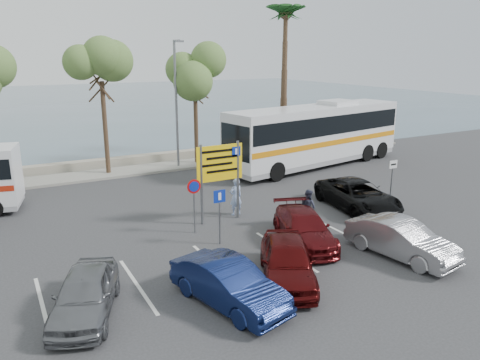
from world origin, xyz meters
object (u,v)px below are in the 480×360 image
direction_sign (220,169)px  pedestrian_far (308,207)px  car_maroon (304,228)px  suv_black (358,195)px  pedestrian_near (236,197)px  car_red (287,261)px  car_silver_b (401,239)px  car_silver_a (85,294)px  street_lamp_right (177,98)px  coach_bus_right (316,137)px  car_blue (229,284)px

direction_sign → pedestrian_far: 4.25m
car_maroon → suv_black: (4.80, 2.22, 0.06)m
suv_black → pedestrian_near: (-5.60, 2.09, 0.18)m
car_red → car_silver_b: 4.82m
pedestrian_far → car_silver_a: bearing=99.2°
street_lamp_right → car_red: size_ratio=1.88×
car_silver_a → suv_black: bearing=36.6°
car_red → car_silver_b: car_red is taller
car_silver_b → pedestrian_far: size_ratio=2.68×
street_lamp_right → suv_black: size_ratio=1.59×
pedestrian_near → car_maroon: bearing=95.7°
car_silver_a → street_lamp_right: bearing=82.1°
coach_bus_right → car_silver_a: (-17.29, -11.90, -1.30)m
car_blue → suv_black: 10.82m
car_silver_b → pedestrian_near: 7.78m
car_red → car_maroon: bearing=73.2°
direction_sign → suv_black: direction_sign is taller
pedestrian_near → pedestrian_far: size_ratio=1.11×
street_lamp_right → suv_black: 13.45m
direction_sign → car_silver_a: direction_sign is taller
car_silver_b → pedestrian_far: pedestrian_far is taller
car_silver_b → pedestrian_far: 4.60m
coach_bus_right → car_silver_b: bearing=-114.8°
direction_sign → suv_black: size_ratio=0.71×
car_blue → car_silver_b: car_silver_b is taller
coach_bus_right → suv_black: bearing=-114.3°
car_silver_b → street_lamp_right: bearing=88.3°
pedestrian_near → car_silver_a: bearing=30.6°
coach_bus_right → pedestrian_far: (-7.13, -8.86, -1.18)m
car_silver_a → suv_black: size_ratio=0.78×
direction_sign → car_blue: size_ratio=0.86×
suv_black → pedestrian_far: (-3.35, -0.50, 0.09)m
coach_bus_right → car_silver_b: 14.77m
street_lamp_right → car_silver_a: (-8.91, -15.56, -3.93)m
street_lamp_right → suv_black: (4.60, -12.02, -3.90)m
coach_bus_right → car_red: coach_bus_right is taller
car_blue → pedestrian_near: pedestrian_near is taller
car_maroon → car_silver_b: size_ratio=1.04×
car_silver_b → coach_bus_right: bearing=56.1°
suv_black → car_silver_b: size_ratio=1.19×
car_maroon → suv_black: bearing=44.0°
direction_sign → coach_bus_right: bearing=32.7°
car_blue → pedestrian_far: 7.71m
car_red → pedestrian_near: bearing=105.2°
street_lamp_right → car_maroon: street_lamp_right is taller
direction_sign → coach_bus_right: 12.34m
car_silver_a → pedestrian_near: bearing=57.3°
direction_sign → car_silver_a: bearing=-142.8°
street_lamp_right → car_silver_a: street_lamp_right is taller
direction_sign → car_maroon: (1.80, -3.92, -1.79)m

